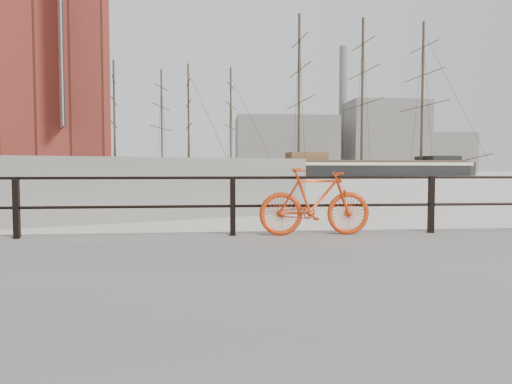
# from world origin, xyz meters

# --- Properties ---
(ground) EXTENTS (400.00, 400.00, 0.00)m
(ground) POSITION_xyz_m (0.00, 0.00, 0.00)
(ground) COLOR white
(ground) RESTS_ON ground
(guardrail) EXTENTS (28.00, 0.10, 1.00)m
(guardrail) POSITION_xyz_m (0.00, -0.15, 0.85)
(guardrail) COLOR black
(guardrail) RESTS_ON promenade
(bicycle) EXTENTS (1.90, 0.30, 1.14)m
(bicycle) POSITION_xyz_m (-2.11, -0.25, 0.92)
(bicycle) COLOR red
(bicycle) RESTS_ON promenade
(barque_black) EXTENTS (57.45, 23.09, 32.01)m
(barque_black) POSITION_xyz_m (25.32, 79.31, 0.00)
(barque_black) COLOR black
(barque_black) RESTS_ON ground
(schooner_mid) EXTENTS (32.05, 18.92, 21.49)m
(schooner_mid) POSITION_xyz_m (-6.92, 81.16, 0.00)
(schooner_mid) COLOR beige
(schooner_mid) RESTS_ON ground
(schooner_left) EXTENTS (27.53, 15.19, 19.73)m
(schooner_left) POSITION_xyz_m (-13.67, 69.01, 0.00)
(schooner_left) COLOR silver
(schooner_left) RESTS_ON ground
(industrial_west) EXTENTS (32.00, 18.00, 18.00)m
(industrial_west) POSITION_xyz_m (20.00, 140.00, 9.00)
(industrial_west) COLOR gray
(industrial_west) RESTS_ON ground
(industrial_mid) EXTENTS (26.00, 20.00, 24.00)m
(industrial_mid) POSITION_xyz_m (55.00, 145.00, 12.00)
(industrial_mid) COLOR gray
(industrial_mid) RESTS_ON ground
(industrial_east) EXTENTS (20.00, 16.00, 14.00)m
(industrial_east) POSITION_xyz_m (78.00, 150.00, 7.00)
(industrial_east) COLOR gray
(industrial_east) RESTS_ON ground
(smokestack) EXTENTS (2.80, 2.80, 44.00)m
(smokestack) POSITION_xyz_m (42.00, 150.00, 22.00)
(smokestack) COLOR gray
(smokestack) RESTS_ON ground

